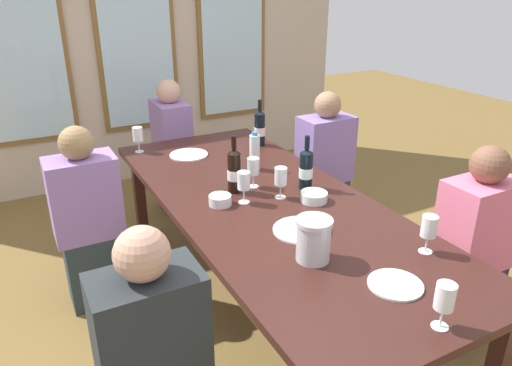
{
  "coord_description": "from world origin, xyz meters",
  "views": [
    {
      "loc": [
        -1.15,
        -2.02,
        1.85
      ],
      "look_at": [
        0.0,
        0.15,
        0.79
      ],
      "focal_mm": 33.86,
      "sensor_mm": 36.0,
      "label": 1
    }
  ],
  "objects_px": {
    "seated_person_1": "(324,170)",
    "wine_glass_3": "(429,228)",
    "wine_glass_4": "(244,181)",
    "wine_glass_5": "(253,168)",
    "seated_person_4": "(173,151)",
    "wine_bottle_2": "(306,169)",
    "wine_glass_2": "(281,178)",
    "tasting_bowl_1": "(314,197)",
    "seated_person_3": "(472,253)",
    "wine_glass_1": "(445,299)",
    "tasting_bowl_0": "(220,200)",
    "wine_bottle_0": "(260,128)",
    "metal_pitcher": "(313,239)",
    "water_bottle": "(255,152)",
    "white_plate_2": "(189,155)",
    "dining_table": "(269,212)",
    "seated_person_0": "(89,223)",
    "white_plate_0": "(395,285)",
    "wine_glass_0": "(138,135)",
    "wine_bottle_1": "(234,171)",
    "white_plate_1": "(302,230)"
  },
  "relations": [
    {
      "from": "water_bottle",
      "to": "wine_glass_5",
      "type": "relative_size",
      "value": 1.38
    },
    {
      "from": "wine_glass_4",
      "to": "wine_glass_5",
      "type": "relative_size",
      "value": 1.0
    },
    {
      "from": "seated_person_1",
      "to": "wine_glass_3",
      "type": "bearing_deg",
      "value": -109.12
    },
    {
      "from": "tasting_bowl_1",
      "to": "white_plate_2",
      "type": "bearing_deg",
      "value": 108.83
    },
    {
      "from": "tasting_bowl_0",
      "to": "wine_glass_0",
      "type": "height_order",
      "value": "wine_glass_0"
    },
    {
      "from": "tasting_bowl_1",
      "to": "wine_glass_2",
      "type": "bearing_deg",
      "value": 137.95
    },
    {
      "from": "wine_bottle_0",
      "to": "water_bottle",
      "type": "distance_m",
      "value": 0.47
    },
    {
      "from": "wine_glass_3",
      "to": "wine_glass_4",
      "type": "distance_m",
      "value": 0.95
    },
    {
      "from": "dining_table",
      "to": "tasting_bowl_0",
      "type": "distance_m",
      "value": 0.28
    },
    {
      "from": "wine_glass_2",
      "to": "seated_person_1",
      "type": "xyz_separation_m",
      "value": [
        0.77,
        0.66,
        -0.33
      ]
    },
    {
      "from": "tasting_bowl_0",
      "to": "wine_glass_5",
      "type": "distance_m",
      "value": 0.31
    },
    {
      "from": "wine_bottle_2",
      "to": "wine_glass_5",
      "type": "height_order",
      "value": "wine_bottle_2"
    },
    {
      "from": "dining_table",
      "to": "wine_glass_3",
      "type": "distance_m",
      "value": 0.86
    },
    {
      "from": "dining_table",
      "to": "water_bottle",
      "type": "bearing_deg",
      "value": 71.41
    },
    {
      "from": "wine_glass_4",
      "to": "seated_person_4",
      "type": "height_order",
      "value": "seated_person_4"
    },
    {
      "from": "wine_glass_4",
      "to": "tasting_bowl_0",
      "type": "bearing_deg",
      "value": 164.26
    },
    {
      "from": "wine_bottle_0",
      "to": "wine_glass_1",
      "type": "bearing_deg",
      "value": -100.69
    },
    {
      "from": "white_plate_0",
      "to": "white_plate_2",
      "type": "distance_m",
      "value": 1.78
    },
    {
      "from": "wine_bottle_1",
      "to": "wine_glass_5",
      "type": "relative_size",
      "value": 1.86
    },
    {
      "from": "metal_pitcher",
      "to": "wine_glass_5",
      "type": "xyz_separation_m",
      "value": [
        0.13,
        0.8,
        0.02
      ]
    },
    {
      "from": "wine_bottle_0",
      "to": "wine_glass_4",
      "type": "distance_m",
      "value": 0.95
    },
    {
      "from": "tasting_bowl_1",
      "to": "seated_person_0",
      "type": "bearing_deg",
      "value": 145.33
    },
    {
      "from": "tasting_bowl_1",
      "to": "seated_person_3",
      "type": "xyz_separation_m",
      "value": [
        0.64,
        -0.53,
        -0.24
      ]
    },
    {
      "from": "wine_glass_4",
      "to": "seated_person_1",
      "type": "relative_size",
      "value": 0.16
    },
    {
      "from": "white_plate_2",
      "to": "wine_glass_4",
      "type": "distance_m",
      "value": 0.83
    },
    {
      "from": "metal_pitcher",
      "to": "seated_person_3",
      "type": "xyz_separation_m",
      "value": [
        0.97,
        -0.06,
        -0.31
      ]
    },
    {
      "from": "dining_table",
      "to": "wine_bottle_2",
      "type": "bearing_deg",
      "value": 11.66
    },
    {
      "from": "wine_glass_2",
      "to": "wine_glass_3",
      "type": "distance_m",
      "value": 0.83
    },
    {
      "from": "white_plate_0",
      "to": "wine_bottle_0",
      "type": "bearing_deg",
      "value": 78.87
    },
    {
      "from": "dining_table",
      "to": "white_plate_1",
      "type": "relative_size",
      "value": 9.12
    },
    {
      "from": "wine_glass_0",
      "to": "white_plate_2",
      "type": "bearing_deg",
      "value": -39.83
    },
    {
      "from": "metal_pitcher",
      "to": "wine_glass_1",
      "type": "bearing_deg",
      "value": -75.85
    },
    {
      "from": "wine_bottle_2",
      "to": "wine_glass_2",
      "type": "xyz_separation_m",
      "value": [
        -0.19,
        -0.04,
        0.0
      ]
    },
    {
      "from": "tasting_bowl_0",
      "to": "wine_glass_2",
      "type": "xyz_separation_m",
      "value": [
        0.32,
        -0.07,
        0.09
      ]
    },
    {
      "from": "dining_table",
      "to": "wine_glass_2",
      "type": "bearing_deg",
      "value": 7.63
    },
    {
      "from": "wine_glass_2",
      "to": "seated_person_0",
      "type": "bearing_deg",
      "value": 146.53
    },
    {
      "from": "wine_bottle_0",
      "to": "tasting_bowl_0",
      "type": "distance_m",
      "value": 1.0
    },
    {
      "from": "tasting_bowl_0",
      "to": "wine_glass_3",
      "type": "distance_m",
      "value": 1.04
    },
    {
      "from": "wine_glass_5",
      "to": "wine_glass_1",
      "type": "bearing_deg",
      "value": -89.65
    },
    {
      "from": "water_bottle",
      "to": "tasting_bowl_0",
      "type": "bearing_deg",
      "value": -137.56
    },
    {
      "from": "tasting_bowl_0",
      "to": "wine_bottle_1",
      "type": "bearing_deg",
      "value": 39.94
    },
    {
      "from": "wine_glass_2",
      "to": "wine_glass_4",
      "type": "bearing_deg",
      "value": 169.41
    },
    {
      "from": "water_bottle",
      "to": "wine_bottle_2",
      "type": "bearing_deg",
      "value": -73.2
    },
    {
      "from": "wine_bottle_2",
      "to": "wine_glass_1",
      "type": "bearing_deg",
      "value": -101.44
    },
    {
      "from": "dining_table",
      "to": "wine_glass_0",
      "type": "bearing_deg",
      "value": 109.79
    },
    {
      "from": "wine_glass_1",
      "to": "wine_glass_5",
      "type": "height_order",
      "value": "same"
    },
    {
      "from": "metal_pitcher",
      "to": "water_bottle",
      "type": "height_order",
      "value": "water_bottle"
    },
    {
      "from": "wine_glass_1",
      "to": "seated_person_0",
      "type": "relative_size",
      "value": 0.16
    },
    {
      "from": "dining_table",
      "to": "water_bottle",
      "type": "relative_size",
      "value": 10.46
    },
    {
      "from": "wine_glass_3",
      "to": "seated_person_0",
      "type": "bearing_deg",
      "value": 130.73
    }
  ]
}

